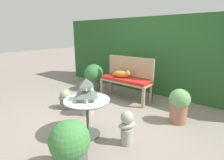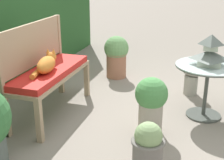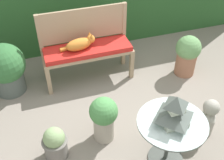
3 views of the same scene
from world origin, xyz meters
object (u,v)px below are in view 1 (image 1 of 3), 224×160
Objects in this scene: pagoda_birdhouse at (87,91)px; potted_plant_bench_right at (179,105)px; garden_bench at (125,81)px; potted_plant_patio_mid at (94,77)px; cat at (122,74)px; potted_plant_bench_left at (87,98)px; patio_table at (87,107)px; potted_plant_table_far at (70,147)px; garden_bust at (127,127)px; potted_plant_hedge_corner at (66,99)px.

pagoda_birdhouse is 0.52× the size of potted_plant_bench_right.
garden_bench is 1.19m from potted_plant_patio_mid.
cat reaches higher than potted_plant_patio_mid.
potted_plant_patio_mid is at bearing 129.73° from potted_plant_bench_left.
potted_plant_patio_mid reaches higher than patio_table.
patio_table is at bearing 123.12° from potted_plant_table_far.
potted_plant_patio_mid is (-2.67, 0.42, 0.04)m from potted_plant_bench_right.
potted_plant_patio_mid is (-1.65, 1.82, -0.38)m from pagoda_birdhouse.
potted_plant_patio_mid is (-1.08, 0.09, -0.25)m from cat.
potted_plant_table_far is at bearing -69.29° from garden_bench.
patio_table is at bearing -75.06° from garden_bench.
cat is at bearing 108.38° from pagoda_birdhouse.
garden_bench is 2.14× the size of potted_plant_bench_left.
garden_bust is at bearing 17.40° from pagoda_birdhouse.
potted_plant_bench_left is (1.06, -1.28, -0.05)m from potted_plant_patio_mid.
potted_plant_hedge_corner is at bearing -171.28° from potted_plant_bench_left.
garden_bench is 2.00× the size of potted_plant_bench_right.
potted_plant_patio_mid reaches higher than potted_plant_bench_right.
potted_plant_table_far reaches higher than garden_bench.
garden_bust is at bearing -15.12° from potted_plant_bench_left.
garden_bench is 1.90× the size of potted_plant_table_far.
cat reaches higher than garden_bench.
potted_plant_hedge_corner is (-0.73, -1.31, -0.27)m from garden_bench.
cat is 1.23m from potted_plant_bench_left.
potted_plant_hedge_corner is 2.41m from potted_plant_bench_right.
garden_bench is 1.53m from potted_plant_bench_right.
cat is 1.99m from garden_bust.
garden_bench reaches higher than potted_plant_hedge_corner.
cat is 0.96× the size of garden_bust.
garden_bust is 1.86m from potted_plant_hedge_corner.
potted_plant_bench_right is 1.07× the size of potted_plant_bench_left.
potted_plant_bench_right is 2.70m from potted_plant_patio_mid.
potted_plant_bench_right is at bearing 53.75° from patio_table.
patio_table is at bearing -82.63° from cat.
potted_plant_bench_left is at bearing 137.58° from pagoda_birdhouse.
potted_plant_bench_right is 0.95× the size of potted_plant_table_far.
potted_plant_bench_left is (-0.59, 0.54, -0.15)m from patio_table.
potted_plant_hedge_corner is at bearing 159.72° from pagoda_birdhouse.
cat reaches higher than potted_plant_bench_left.
cat is (-0.11, -0.02, 0.17)m from garden_bench.
potted_plant_bench_right is at bearing -13.56° from garden_bench.
garden_bust is at bearing 78.70° from potted_plant_table_far.
potted_plant_bench_right is at bearing -23.00° from cat.
garden_bust is 0.82× the size of potted_plant_bench_right.
cat is 1.83m from patio_table.
patio_table is 0.71m from garden_bust.
potted_plant_patio_mid is (-0.45, 1.37, 0.19)m from potted_plant_hedge_corner.
cat is 0.75× the size of potted_plant_table_far.
potted_plant_patio_mid reaches higher than potted_plant_table_far.
garden_bench is 3.82× the size of pagoda_birdhouse.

